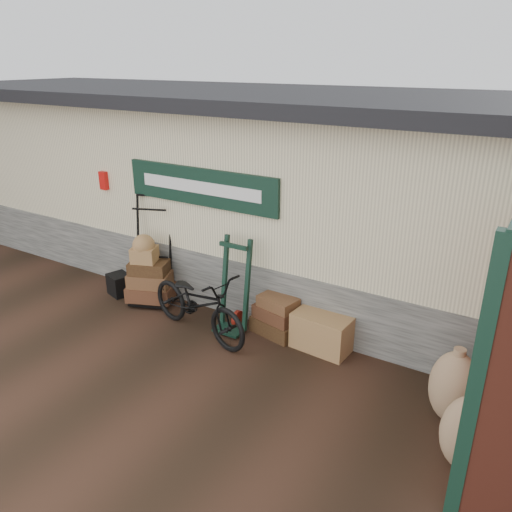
{
  "coord_description": "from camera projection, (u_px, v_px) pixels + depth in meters",
  "views": [
    {
      "loc": [
        4.08,
        -4.63,
        3.69
      ],
      "look_at": [
        0.69,
        0.9,
        1.1
      ],
      "focal_mm": 35.0,
      "sensor_mm": 36.0,
      "label": 1
    }
  ],
  "objects": [
    {
      "name": "ground",
      "position": [
        181.0,
        339.0,
        7.01
      ],
      "size": [
        80.0,
        80.0,
        0.0
      ],
      "primitive_type": "plane",
      "color": "black",
      "rests_on": "ground"
    },
    {
      "name": "station_building",
      "position": [
        277.0,
        187.0,
        8.59
      ],
      "size": [
        14.4,
        4.1,
        3.2
      ],
      "color": "#4C4C47",
      "rests_on": "ground"
    },
    {
      "name": "porter_trolley",
      "position": [
        152.0,
        249.0,
        7.9
      ],
      "size": [
        1.04,
        0.92,
        1.73
      ],
      "primitive_type": null,
      "rotation": [
        0.0,
        0.0,
        0.38
      ],
      "color": "black",
      "rests_on": "ground"
    },
    {
      "name": "green_barrow",
      "position": [
        234.0,
        286.0,
        7.05
      ],
      "size": [
        0.5,
        0.42,
        1.37
      ],
      "primitive_type": null,
      "rotation": [
        0.0,
        0.0,
        0.01
      ],
      "color": "black",
      "rests_on": "ground"
    },
    {
      "name": "suitcase_stack",
      "position": [
        276.0,
        315.0,
        7.07
      ],
      "size": [
        0.74,
        0.55,
        0.59
      ],
      "primitive_type": null,
      "rotation": [
        0.0,
        0.0,
        -0.21
      ],
      "color": "#371E11",
      "rests_on": "ground"
    },
    {
      "name": "wicker_hamper",
      "position": [
        323.0,
        331.0,
        6.73
      ],
      "size": [
        0.81,
        0.56,
        0.51
      ],
      "primitive_type": "cube",
      "rotation": [
        0.0,
        0.0,
        -0.07
      ],
      "color": "olive",
      "rests_on": "ground"
    },
    {
      "name": "black_trunk",
      "position": [
        119.0,
        284.0,
        8.29
      ],
      "size": [
        0.43,
        0.4,
        0.36
      ],
      "primitive_type": "cube",
      "rotation": [
        0.0,
        0.0,
        -0.3
      ],
      "color": "black",
      "rests_on": "ground"
    },
    {
      "name": "bicycle",
      "position": [
        198.0,
        299.0,
        6.96
      ],
      "size": [
        1.03,
        1.97,
        1.09
      ],
      "primitive_type": "imported",
      "rotation": [
        0.0,
        0.0,
        1.36
      ],
      "color": "black",
      "rests_on": "ground"
    },
    {
      "name": "burlap_sack_left",
      "position": [
        454.0,
        387.0,
        5.31
      ],
      "size": [
        0.62,
        0.56,
        0.85
      ],
      "primitive_type": "ellipsoid",
      "rotation": [
        0.0,
        0.0,
        -0.25
      ],
      "color": "#8B674A",
      "rests_on": "ground"
    },
    {
      "name": "burlap_sack_right",
      "position": [
        467.0,
        434.0,
        4.69
      ],
      "size": [
        0.54,
        0.46,
        0.8
      ],
      "primitive_type": "ellipsoid",
      "rotation": [
        0.0,
        0.0,
        0.09
      ],
      "color": "#8B674A",
      "rests_on": "ground"
    }
  ]
}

